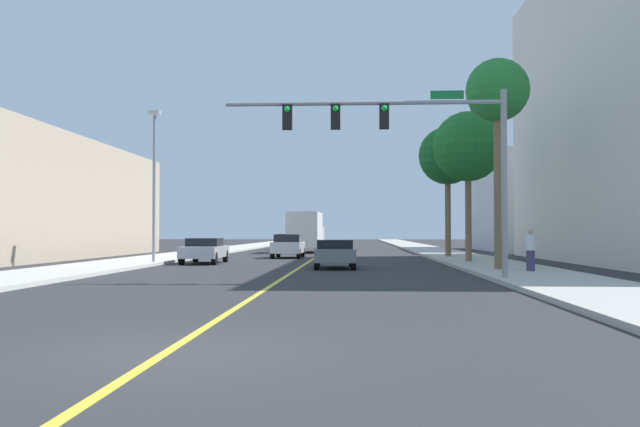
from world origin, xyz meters
TOP-DOWN VIEW (x-y plane):
  - ground at (0.00, 42.00)m, footprint 192.00×192.00m
  - sidewalk_left at (-9.03, 42.00)m, footprint 3.91×168.00m
  - sidewalk_right at (9.03, 42.00)m, footprint 3.91×168.00m
  - lane_marking_center at (0.00, 42.00)m, footprint 0.16×144.00m
  - building_right_far at (20.42, 50.02)m, footprint 13.21×17.65m
  - traffic_signal_mast at (4.33, 13.08)m, footprint 9.35×0.36m
  - street_lamp at (-7.57, 23.93)m, footprint 0.56×0.28m
  - palm_near at (8.36, 18.23)m, footprint 2.57×2.57m
  - palm_mid at (8.34, 25.29)m, footprint 3.59×3.59m
  - palm_far at (8.27, 32.34)m, footprint 3.58×3.58m
  - car_gray at (1.64, 21.11)m, footprint 1.95×4.03m
  - car_white at (-1.70, 32.94)m, footprint 1.87×3.94m
  - car_silver at (-5.30, 25.33)m, footprint 1.97×4.41m
  - car_black at (-3.70, 52.18)m, footprint 1.96×4.12m
  - delivery_truck at (-1.40, 43.91)m, footprint 2.57×7.39m
  - pedestrian at (9.29, 16.92)m, footprint 0.38×0.38m

SIDE VIEW (x-z plane):
  - ground at x=0.00m, z-range 0.00..0.00m
  - lane_marking_center at x=0.00m, z-range 0.00..0.01m
  - sidewalk_left at x=-9.03m, z-range 0.00..0.15m
  - sidewalk_right at x=9.03m, z-range 0.00..0.15m
  - car_gray at x=1.64m, z-range 0.04..1.33m
  - car_silver at x=-5.30m, z-range 0.04..1.36m
  - car_black at x=-3.70m, z-range 0.03..1.49m
  - car_white at x=-1.70m, z-range 0.02..1.51m
  - pedestrian at x=9.29m, z-range 0.14..1.76m
  - delivery_truck at x=-1.40m, z-range 0.09..3.27m
  - building_right_far at x=20.42m, z-range 0.00..8.09m
  - street_lamp at x=-7.57m, z-range 0.57..8.21m
  - traffic_signal_mast at x=4.33m, z-range 1.69..7.90m
  - palm_mid at x=8.34m, z-range 2.15..9.82m
  - palm_far at x=8.27m, z-range 2.30..10.31m
  - palm_near at x=8.36m, z-range 2.96..11.52m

